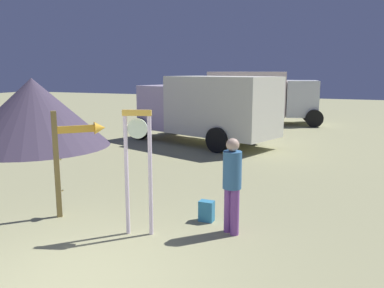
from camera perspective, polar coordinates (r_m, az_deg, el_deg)
The scene contains 8 objects.
ground_plane at distance 5.94m, azimuth -17.13°, elevation -18.84°, with size 80.00×80.00×0.00m, color #969468.
standing_clock at distance 6.93m, azimuth -7.72°, elevation -2.31°, with size 0.50×0.22×2.21m.
arrow_sign at distance 8.15m, azimuth -16.48°, elevation -0.41°, with size 0.85×0.84×2.11m.
person_near_clock at distance 7.02m, azimuth 5.75°, elevation -5.30°, with size 0.33×0.33×1.72m.
backpack at distance 7.78m, azimuth 2.11°, elevation -9.57°, with size 0.28×0.23×0.40m.
box_truck_near at distance 15.67m, azimuth 2.20°, elevation 5.35°, with size 6.45×4.16×2.66m.
box_truck_far at distance 22.32m, azimuth 9.64°, elevation 6.90°, with size 6.41×3.54×2.82m.
dome_tent at distance 16.32m, azimuth -21.72°, elevation 4.21°, with size 5.64×5.64×2.61m.
Camera 1 is at (3.38, -3.95, 2.85)m, focal length 37.27 mm.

